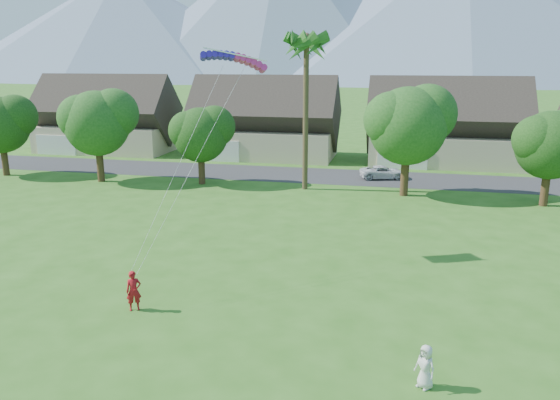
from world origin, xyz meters
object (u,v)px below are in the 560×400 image
(kite_flyer, at_px, (134,291))
(parked_car, at_px, (383,172))
(parafoil_kite, at_px, (234,57))
(watcher, at_px, (425,367))

(kite_flyer, height_order, parked_car, kite_flyer)
(kite_flyer, relative_size, parked_car, 0.42)
(parked_car, xyz_separation_m, parafoil_kite, (-7.24, -21.03, 9.93))
(watcher, distance_m, parafoil_kite, 17.98)
(kite_flyer, distance_m, watcher, 12.30)
(parafoil_kite, bearing_deg, kite_flyer, -123.87)
(parked_car, relative_size, parafoil_kite, 1.15)
(kite_flyer, bearing_deg, parked_car, 40.78)
(watcher, xyz_separation_m, parked_car, (-2.54, 32.53, -0.17))
(kite_flyer, height_order, parafoil_kite, parafoil_kite)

